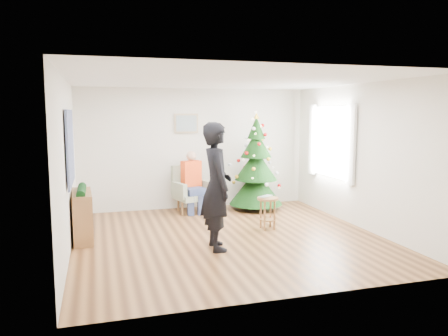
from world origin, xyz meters
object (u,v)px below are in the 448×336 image
object	(u,v)px
stool	(268,213)
standing_man	(216,186)
console	(83,216)
armchair	(191,195)
christmas_tree	(256,166)

from	to	relation	value
stool	standing_man	size ratio (longest dim) A/B	0.30
stool	console	xyz separation A→B (m)	(-3.17, 0.23, 0.11)
stool	armchair	bearing A→B (deg)	120.71
console	armchair	bearing A→B (deg)	32.62
armchair	console	xyz separation A→B (m)	(-2.14, -1.50, 0.04)
stool	standing_man	bearing A→B (deg)	-144.40
standing_man	console	xyz separation A→B (m)	(-1.98, 1.08, -0.57)
christmas_tree	armchair	size ratio (longest dim) A/B	2.12
christmas_tree	stool	world-z (taller)	christmas_tree
stool	armchair	world-z (taller)	armchair
christmas_tree	console	world-z (taller)	christmas_tree
christmas_tree	stool	distance (m)	1.78
stool	console	size ratio (longest dim) A/B	0.57
stool	christmas_tree	bearing A→B (deg)	76.85
standing_man	stool	bearing A→B (deg)	-53.28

